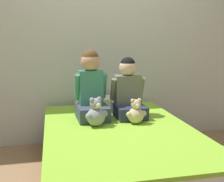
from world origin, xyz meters
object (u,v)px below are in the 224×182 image
Objects in this scene: child_on_left at (91,90)px; teddy_bear_held_by_left_child at (96,114)px; bed at (119,153)px; pillow_at_headboard at (103,102)px; teddy_bear_held_by_right_child at (136,113)px; child_on_right at (128,92)px.

teddy_bear_held_by_left_child is (0.00, -0.27, -0.17)m from child_on_left.
bed is 0.84m from pillow_at_headboard.
teddy_bear_held_by_left_child is 0.37m from teddy_bear_held_by_right_child.
bed is 0.63m from child_on_right.
bed is at bearing -158.82° from teddy_bear_held_by_right_child.
bed is 0.40m from teddy_bear_held_by_right_child.
teddy_bear_held_by_right_child is at bearing -74.97° from pillow_at_headboard.
teddy_bear_held_by_right_child is at bearing -90.97° from child_on_right.
child_on_right reaches higher than teddy_bear_held_by_left_child.
teddy_bear_held_by_right_child is 0.40× the size of pillow_at_headboard.
child_on_right is (0.38, 0.00, -0.04)m from child_on_left.
pillow_at_headboard is (0.19, 0.42, -0.23)m from child_on_left.
teddy_bear_held_by_left_child is 0.45× the size of pillow_at_headboard.
bed is 3.21× the size of child_on_right.
child_on_right is 0.50m from pillow_at_headboard.
teddy_bear_held_by_left_child is at bearing -145.09° from child_on_right.
teddy_bear_held_by_right_child is (0.37, -0.00, -0.01)m from teddy_bear_held_by_left_child.
bed is 2.85× the size of child_on_left.
teddy_bear_held_by_right_child is 0.72m from pillow_at_headboard.
teddy_bear_held_by_left_child is (-0.37, -0.27, -0.13)m from child_on_right.
bed is at bearing -64.53° from child_on_left.
child_on_left is at bearing 139.26° from teddy_bear_held_by_right_child.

